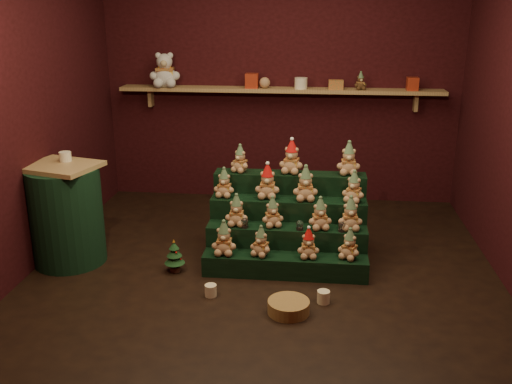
# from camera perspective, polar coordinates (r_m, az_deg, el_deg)

# --- Properties ---
(ground) EXTENTS (4.00, 4.00, 0.00)m
(ground) POSITION_cam_1_polar(r_m,az_deg,el_deg) (5.02, 0.79, -7.78)
(ground) COLOR black
(ground) RESTS_ON ground
(back_wall) EXTENTS (4.00, 0.10, 2.80)m
(back_wall) POSITION_cam_1_polar(r_m,az_deg,el_deg) (6.61, 2.52, 11.24)
(back_wall) COLOR black
(back_wall) RESTS_ON ground
(front_wall) EXTENTS (4.00, 0.10, 2.80)m
(front_wall) POSITION_cam_1_polar(r_m,az_deg,el_deg) (2.61, -3.25, 0.26)
(front_wall) COLOR black
(front_wall) RESTS_ON ground
(left_wall) EXTENTS (0.10, 4.00, 2.80)m
(left_wall) POSITION_cam_1_polar(r_m,az_deg,el_deg) (5.19, -22.54, 7.95)
(left_wall) COLOR black
(left_wall) RESTS_ON ground
(back_shelf) EXTENTS (3.60, 0.26, 0.24)m
(back_shelf) POSITION_cam_1_polar(r_m,az_deg,el_deg) (6.45, 2.41, 10.11)
(back_shelf) COLOR tan
(back_shelf) RESTS_ON ground
(riser_tier_front) EXTENTS (1.40, 0.22, 0.18)m
(riser_tier_front) POSITION_cam_1_polar(r_m,az_deg,el_deg) (4.89, 2.89, -7.37)
(riser_tier_front) COLOR black
(riser_tier_front) RESTS_ON ground
(riser_tier_midfront) EXTENTS (1.40, 0.22, 0.36)m
(riser_tier_midfront) POSITION_cam_1_polar(r_m,az_deg,el_deg) (5.06, 3.05, -5.38)
(riser_tier_midfront) COLOR black
(riser_tier_midfront) RESTS_ON ground
(riser_tier_midback) EXTENTS (1.40, 0.22, 0.54)m
(riser_tier_midback) POSITION_cam_1_polar(r_m,az_deg,el_deg) (5.22, 3.20, -3.51)
(riser_tier_midback) COLOR black
(riser_tier_midback) RESTS_ON ground
(riser_tier_back) EXTENTS (1.40, 0.22, 0.72)m
(riser_tier_back) POSITION_cam_1_polar(r_m,az_deg,el_deg) (5.40, 3.34, -1.77)
(riser_tier_back) COLOR black
(riser_tier_back) RESTS_ON ground
(teddy_0) EXTENTS (0.21, 0.19, 0.29)m
(teddy_0) POSITION_cam_1_polar(r_m,az_deg,el_deg) (4.84, -3.22, -4.61)
(teddy_0) COLOR tan
(teddy_0) RESTS_ON riser_tier_front
(teddy_1) EXTENTS (0.23, 0.23, 0.26)m
(teddy_1) POSITION_cam_1_polar(r_m,az_deg,el_deg) (4.81, 0.51, -4.94)
(teddy_1) COLOR tan
(teddy_1) RESTS_ON riser_tier_front
(teddy_2) EXTENTS (0.20, 0.18, 0.26)m
(teddy_2) POSITION_cam_1_polar(r_m,az_deg,el_deg) (4.79, 5.26, -5.12)
(teddy_2) COLOR tan
(teddy_2) RESTS_ON riser_tier_front
(teddy_3) EXTENTS (0.24, 0.24, 0.26)m
(teddy_3) POSITION_cam_1_polar(r_m,az_deg,el_deg) (4.82, 9.35, -5.15)
(teddy_3) COLOR tan
(teddy_3) RESTS_ON riser_tier_front
(teddy_4) EXTENTS (0.20, 0.18, 0.28)m
(teddy_4) POSITION_cam_1_polar(r_m,az_deg,el_deg) (4.97, -1.96, -1.83)
(teddy_4) COLOR tan
(teddy_4) RESTS_ON riser_tier_midfront
(teddy_5) EXTENTS (0.23, 0.22, 0.26)m
(teddy_5) POSITION_cam_1_polar(r_m,az_deg,el_deg) (4.95, 1.65, -2.00)
(teddy_5) COLOR tan
(teddy_5) RESTS_ON riser_tier_midfront
(teddy_6) EXTENTS (0.23, 0.22, 0.28)m
(teddy_6) POSITION_cam_1_polar(r_m,az_deg,el_deg) (4.92, 6.42, -2.15)
(teddy_6) COLOR tan
(teddy_6) RESTS_ON riser_tier_midfront
(teddy_7) EXTENTS (0.22, 0.20, 0.29)m
(teddy_7) POSITION_cam_1_polar(r_m,az_deg,el_deg) (4.94, 9.42, -2.13)
(teddy_7) COLOR tan
(teddy_7) RESTS_ON riser_tier_midfront
(teddy_8) EXTENTS (0.20, 0.19, 0.26)m
(teddy_8) POSITION_cam_1_polar(r_m,az_deg,el_deg) (5.16, -3.20, 0.93)
(teddy_8) COLOR tan
(teddy_8) RESTS_ON riser_tier_midback
(teddy_9) EXTENTS (0.22, 0.20, 0.31)m
(teddy_9) POSITION_cam_1_polar(r_m,az_deg,el_deg) (5.11, 1.16, 1.06)
(teddy_9) COLOR tan
(teddy_9) RESTS_ON riser_tier_midback
(teddy_10) EXTENTS (0.24, 0.22, 0.31)m
(teddy_10) POSITION_cam_1_polar(r_m,az_deg,el_deg) (5.07, 4.97, 0.86)
(teddy_10) COLOR tan
(teddy_10) RESTS_ON riser_tier_midback
(teddy_11) EXTENTS (0.25, 0.24, 0.28)m
(teddy_11) POSITION_cam_1_polar(r_m,az_deg,el_deg) (5.09, 9.77, 0.52)
(teddy_11) COLOR tan
(teddy_11) RESTS_ON riser_tier_midback
(teddy_12) EXTENTS (0.23, 0.22, 0.25)m
(teddy_12) POSITION_cam_1_polar(r_m,az_deg,el_deg) (5.29, -1.59, 3.35)
(teddy_12) COLOR tan
(teddy_12) RESTS_ON riser_tier_back
(teddy_13) EXTENTS (0.25, 0.24, 0.31)m
(teddy_13) POSITION_cam_1_polar(r_m,az_deg,el_deg) (5.25, 3.58, 3.52)
(teddy_13) COLOR tan
(teddy_13) RESTS_ON riser_tier_back
(teddy_14) EXTENTS (0.22, 0.20, 0.30)m
(teddy_14) POSITION_cam_1_polar(r_m,az_deg,el_deg) (5.27, 9.25, 3.33)
(teddy_14) COLOR tan
(teddy_14) RESTS_ON riser_tier_back
(snow_globe_a) EXTENTS (0.07, 0.07, 0.09)m
(snow_globe_a) POSITION_cam_1_polar(r_m,az_deg,el_deg) (4.94, -1.15, -3.09)
(snow_globe_a) COLOR black
(snow_globe_a) RESTS_ON riser_tier_midfront
(snow_globe_b) EXTENTS (0.06, 0.06, 0.09)m
(snow_globe_b) POSITION_cam_1_polar(r_m,az_deg,el_deg) (4.91, 4.40, -3.32)
(snow_globe_b) COLOR black
(snow_globe_b) RESTS_ON riser_tier_midfront
(snow_globe_c) EXTENTS (0.07, 0.07, 0.09)m
(snow_globe_c) POSITION_cam_1_polar(r_m,az_deg,el_deg) (4.92, 8.60, -3.43)
(snow_globe_c) COLOR black
(snow_globe_c) RESTS_ON riser_tier_midfront
(side_table) EXTENTS (0.70, 0.63, 0.91)m
(side_table) POSITION_cam_1_polar(r_m,az_deg,el_deg) (5.28, -18.43, -2.14)
(side_table) COLOR tan
(side_table) RESTS_ON ground
(table_ornament) EXTENTS (0.10, 0.10, 0.08)m
(table_ornament) POSITION_cam_1_polar(r_m,az_deg,el_deg) (5.23, -18.54, 3.38)
(table_ornament) COLOR beige
(table_ornament) RESTS_ON side_table
(mini_christmas_tree) EXTENTS (0.18, 0.18, 0.30)m
(mini_christmas_tree) POSITION_cam_1_polar(r_m,az_deg,el_deg) (4.99, -8.16, -6.33)
(mini_christmas_tree) COLOR #402017
(mini_christmas_tree) RESTS_ON ground
(mug_left) EXTENTS (0.10, 0.10, 0.10)m
(mug_left) POSITION_cam_1_polar(r_m,az_deg,el_deg) (4.60, -4.55, -9.78)
(mug_left) COLOR beige
(mug_left) RESTS_ON ground
(mug_right) EXTENTS (0.10, 0.10, 0.10)m
(mug_right) POSITION_cam_1_polar(r_m,az_deg,el_deg) (4.52, 6.76, -10.37)
(mug_right) COLOR beige
(mug_right) RESTS_ON ground
(wicker_basket) EXTENTS (0.39, 0.39, 0.10)m
(wicker_basket) POSITION_cam_1_polar(r_m,az_deg,el_deg) (4.36, 3.28, -11.39)
(wicker_basket) COLOR #9D743F
(wicker_basket) RESTS_ON ground
(white_bear) EXTENTS (0.38, 0.35, 0.48)m
(white_bear) POSITION_cam_1_polar(r_m,az_deg,el_deg) (6.59, -9.13, 12.40)
(white_bear) COLOR silver
(white_bear) RESTS_ON back_shelf
(brown_bear) EXTENTS (0.16, 0.15, 0.19)m
(brown_bear) POSITION_cam_1_polar(r_m,az_deg,el_deg) (6.40, 10.41, 10.87)
(brown_bear) COLOR #4A2D18
(brown_bear) RESTS_ON back_shelf
(gift_tin_red_a) EXTENTS (0.14, 0.14, 0.16)m
(gift_tin_red_a) POSITION_cam_1_polar(r_m,az_deg,el_deg) (6.44, -0.41, 11.07)
(gift_tin_red_a) COLOR #B4351B
(gift_tin_red_a) RESTS_ON back_shelf
(gift_tin_cream) EXTENTS (0.14, 0.14, 0.12)m
(gift_tin_cream) POSITION_cam_1_polar(r_m,az_deg,el_deg) (6.40, 4.52, 10.79)
(gift_tin_cream) COLOR beige
(gift_tin_cream) RESTS_ON back_shelf
(gift_tin_red_b) EXTENTS (0.12, 0.12, 0.14)m
(gift_tin_red_b) POSITION_cam_1_polar(r_m,az_deg,el_deg) (6.48, 15.37, 10.39)
(gift_tin_red_b) COLOR #B4351B
(gift_tin_red_b) RESTS_ON back_shelf
(shelf_plush_ball) EXTENTS (0.12, 0.12, 0.12)m
(shelf_plush_ball) POSITION_cam_1_polar(r_m,az_deg,el_deg) (6.43, 0.88, 10.87)
(shelf_plush_ball) COLOR tan
(shelf_plush_ball) RESTS_ON back_shelf
(scarf_gift_box) EXTENTS (0.16, 0.10, 0.10)m
(scarf_gift_box) POSITION_cam_1_polar(r_m,az_deg,el_deg) (6.40, 8.00, 10.59)
(scarf_gift_box) COLOR #E25420
(scarf_gift_box) RESTS_ON back_shelf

